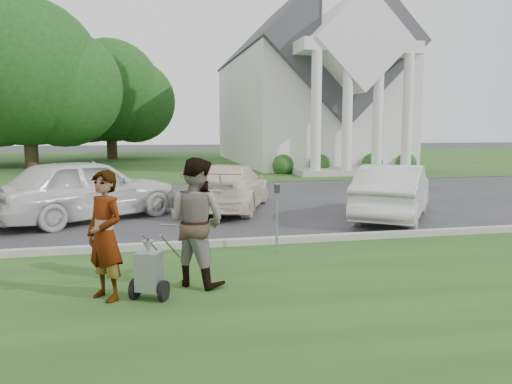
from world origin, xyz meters
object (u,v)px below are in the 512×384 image
object	(u,v)px
striping_cart	(149,272)
person_left	(105,237)
car_b	(87,189)
car_c	(229,187)
church	(305,73)
parking_meter_near	(277,209)
person_right	(196,223)
car_d	(393,192)
tree_left	(27,79)
tree_back	(110,96)

from	to	relation	value
striping_cart	person_left	world-z (taller)	person_left
car_b	car_c	world-z (taller)	car_b
church	car_b	world-z (taller)	church
parking_meter_near	car_c	world-z (taller)	parking_meter_near
car_b	car_c	size ratio (longest dim) A/B	1.04
person_right	car_c	world-z (taller)	person_right
person_right	parking_meter_near	xyz separation A→B (m)	(1.69, 1.66, -0.12)
striping_cart	parking_meter_near	bearing A→B (deg)	66.74
car_b	car_d	size ratio (longest dim) A/B	1.10
car_b	parking_meter_near	bearing A→B (deg)	-171.49
person_right	car_c	size ratio (longest dim) A/B	0.42
parking_meter_near	car_c	distance (m)	5.18
person_left	parking_meter_near	distance (m)	3.63
person_left	car_b	bearing A→B (deg)	147.98
church	parking_meter_near	bearing A→B (deg)	-108.90
car_d	parking_meter_near	bearing A→B (deg)	71.11
person_right	person_left	bearing A→B (deg)	57.48
person_left	striping_cart	bearing A→B (deg)	36.06
car_d	car_b	bearing A→B (deg)	24.19
church	car_c	world-z (taller)	church
car_c	parking_meter_near	bearing A→B (deg)	111.93
person_left	parking_meter_near	size ratio (longest dim) A/B	1.34
parking_meter_near	car_c	xyz separation A→B (m)	(-0.09, 5.18, -0.18)
striping_cart	person_right	size ratio (longest dim) A/B	0.55
tree_left	car_d	distance (m)	23.62
church	tree_back	size ratio (longest dim) A/B	2.51
tree_back	parking_meter_near	world-z (taller)	tree_back
tree_back	person_right	world-z (taller)	tree_back
tree_left	car_b	size ratio (longest dim) A/B	2.21
striping_cart	person_left	size ratio (longest dim) A/B	0.59
church	person_left	world-z (taller)	church
person_left	car_c	bearing A→B (deg)	117.49
church	car_c	distance (m)	20.47
church	tree_left	distance (m)	17.07
person_right	parking_meter_near	world-z (taller)	person_right
church	tree_left	world-z (taller)	church
church	car_d	distance (m)	21.42
tree_left	striping_cart	bearing A→B (deg)	-74.73
church	car_d	world-z (taller)	church
person_right	car_b	distance (m)	6.43
striping_cart	person_right	bearing A→B (deg)	61.35
tree_left	striping_cart	size ratio (longest dim) A/B	9.92
tree_back	car_c	bearing A→B (deg)	-78.74
person_right	car_c	xyz separation A→B (m)	(1.61, 6.84, -0.30)
tree_back	car_b	bearing A→B (deg)	-87.59
church	car_d	bearing A→B (deg)	-101.23
tree_left	tree_back	size ratio (longest dim) A/B	1.11
striping_cart	car_b	world-z (taller)	car_b
person_left	parking_meter_near	xyz separation A→B (m)	(2.99, 2.06, -0.06)
tree_left	tree_back	distance (m)	8.95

